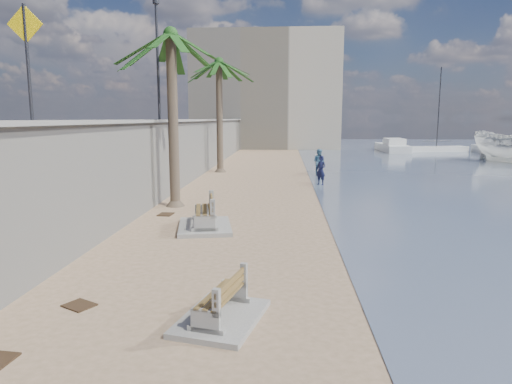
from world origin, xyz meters
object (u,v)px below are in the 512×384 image
object	(u,v)px
person_b	(319,161)
bench_far	(205,215)
palm_back	(219,63)
bench_near	(221,302)
sailboat_west	(436,149)
person_a	(321,168)
palm_mid	(171,36)
yacht_far	(392,148)
yacht_near	(501,152)

from	to	relation	value
person_b	bench_far	bearing A→B (deg)	110.55
bench_far	palm_back	world-z (taller)	palm_back
bench_near	sailboat_west	bearing A→B (deg)	67.92
bench_near	palm_back	xyz separation A→B (m)	(-3.34, 23.40, 6.94)
person_a	sailboat_west	distance (m)	30.61
palm_back	palm_mid	bearing A→B (deg)	-90.58
palm_back	sailboat_west	size ratio (longest dim) A/B	0.89
palm_mid	yacht_far	xyz separation A→B (m)	(16.66, 33.89, -6.53)
palm_mid	palm_back	xyz separation A→B (m)	(0.13, 12.54, 0.41)
yacht_near	person_b	bearing A→B (deg)	137.25
sailboat_west	bench_near	bearing A→B (deg)	-112.08
yacht_near	yacht_far	size ratio (longest dim) A/B	1.19
bench_near	yacht_far	bearing A→B (deg)	73.58
yacht_far	sailboat_west	size ratio (longest dim) A/B	0.90
person_a	yacht_near	size ratio (longest dim) A/B	0.19
bench_near	palm_mid	bearing A→B (deg)	107.73
bench_near	person_b	world-z (taller)	person_b
bench_far	yacht_near	bearing A→B (deg)	53.42
person_b	yacht_near	bearing A→B (deg)	-99.43
bench_far	person_b	distance (m)	15.99
bench_far	yacht_far	size ratio (longest dim) A/B	0.33
bench_far	sailboat_west	distance (m)	42.08
yacht_far	person_a	bearing A→B (deg)	160.06
person_a	yacht_far	distance (m)	29.05
person_b	yacht_far	size ratio (longest dim) A/B	0.22
bench_near	bench_far	distance (m)	7.15
person_b	sailboat_west	bearing A→B (deg)	-85.16
person_a	yacht_near	bearing A→B (deg)	87.56
bench_near	palm_back	bearing A→B (deg)	98.13
bench_near	palm_mid	size ratio (longest dim) A/B	0.28
bench_far	person_b	world-z (taller)	person_b
palm_mid	sailboat_west	world-z (taller)	sailboat_west
person_b	yacht_far	world-z (taller)	person_b
bench_near	palm_back	size ratio (longest dim) A/B	0.26
bench_near	person_a	xyz separation A→B (m)	(3.12, 17.51, 0.59)
yacht_near	sailboat_west	distance (m)	6.58
palm_mid	yacht_near	bearing A→B (deg)	47.80
person_a	yacht_near	world-z (taller)	person_a
bench_near	yacht_near	size ratio (longest dim) A/B	0.22
bench_far	palm_back	size ratio (longest dim) A/B	0.33
person_a	person_b	xyz separation A→B (m)	(0.23, 4.69, 0.00)
yacht_near	yacht_far	world-z (taller)	same
bench_far	palm_mid	xyz separation A→B (m)	(-1.93, 3.88, 6.42)
palm_back	sailboat_west	bearing A→B (deg)	44.42
palm_mid	yacht_near	xyz separation A→B (m)	(26.45, 29.16, -6.53)
bench_near	yacht_near	bearing A→B (deg)	60.14
bench_near	yacht_far	size ratio (longest dim) A/B	0.26
yacht_far	bench_far	bearing A→B (deg)	159.04
palm_back	sailboat_west	xyz separation A→B (m)	(21.30, 20.88, -6.97)
sailboat_west	person_a	bearing A→B (deg)	-119.01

